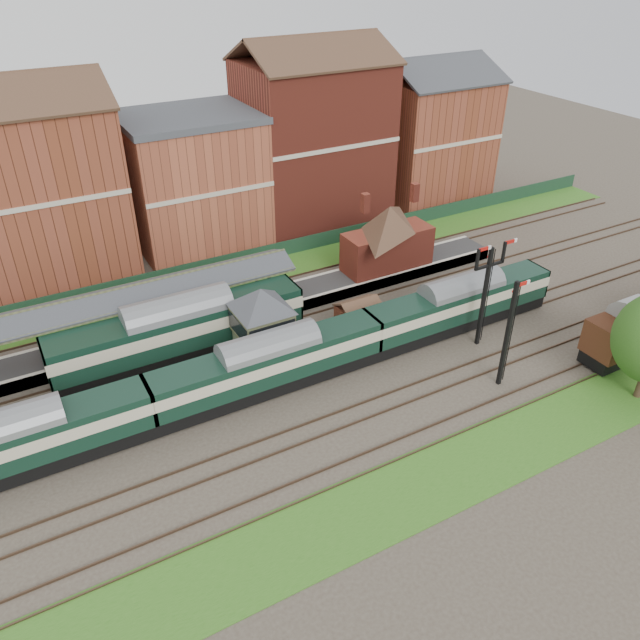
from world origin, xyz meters
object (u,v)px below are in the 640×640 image
signal_box (262,324)px  platform_railcar (180,329)px  dmu_train (269,364)px  semaphore_bracket (486,290)px  goods_van_a (626,333)px

signal_box → platform_railcar: bearing=146.9°
dmu_train → semaphore_bracket: bearing=-8.8°
dmu_train → platform_railcar: 7.62m
signal_box → platform_railcar: (-4.99, 3.25, -0.73)m
goods_van_a → platform_railcar: bearing=150.8°
semaphore_bracket → platform_railcar: size_ratio=0.45×
semaphore_bracket → platform_railcar: semaphore_bracket is taller
semaphore_bracket → dmu_train: (-16.07, 2.50, -2.44)m
dmu_train → platform_railcar: (-3.96, 6.50, 0.27)m
signal_box → goods_van_a: signal_box is taller
semaphore_bracket → dmu_train: size_ratio=0.17×
signal_box → goods_van_a: bearing=-28.3°
signal_box → dmu_train: size_ratio=0.12×
dmu_train → goods_van_a: size_ratio=7.78×
dmu_train → platform_railcar: platform_railcar is taller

